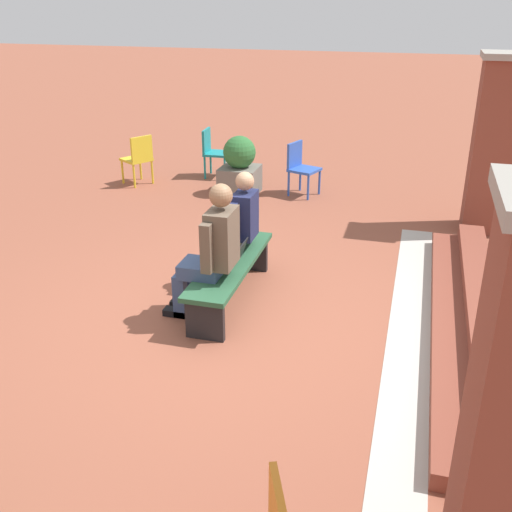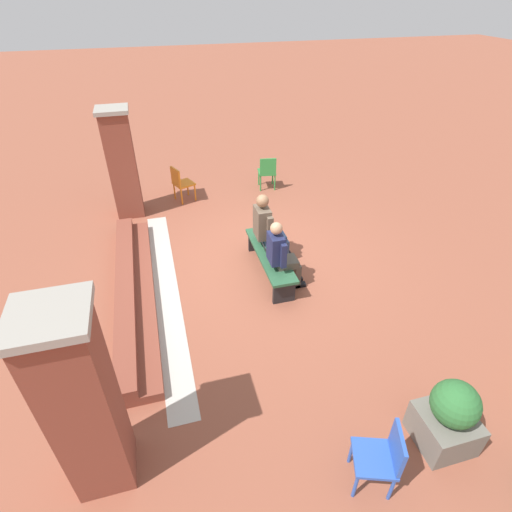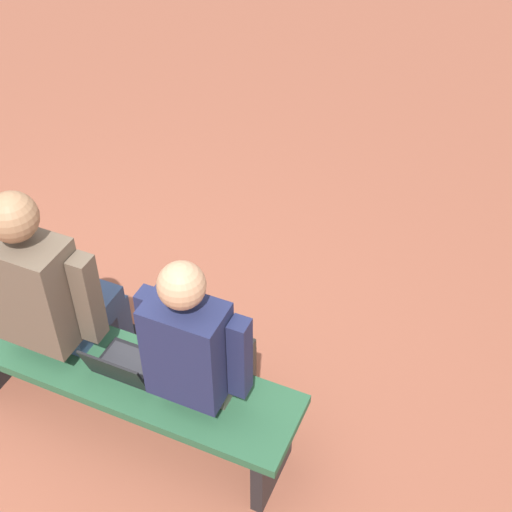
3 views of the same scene
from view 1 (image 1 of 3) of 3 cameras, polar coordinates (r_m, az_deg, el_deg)
ground_plane at (r=6.03m, az=-2.09°, el=-6.06°), size 60.00×60.00×0.00m
concrete_strip at (r=6.15m, az=14.44°, el=-6.22°), size 5.20×0.40×0.01m
brick_steps at (r=6.12m, az=19.70°, el=-5.75°), size 4.40×0.60×0.30m
brick_pillar_left_of_steps at (r=8.55m, az=21.78°, el=9.81°), size 0.64×0.64×2.33m
bench at (r=6.24m, az=-2.43°, el=-1.34°), size 1.80×0.44×0.45m
person_student at (r=6.48m, az=-1.91°, el=2.98°), size 0.51×0.65×1.30m
person_adult at (r=5.78m, az=-4.28°, el=0.69°), size 0.58×0.73×1.40m
laptop at (r=6.21m, az=-2.23°, el=0.03°), size 0.32×0.29×0.21m
plastic_chair_near_bench_left at (r=9.66m, az=4.25°, el=8.61°), size 0.54×0.54×0.84m
plastic_chair_far_right at (r=10.65m, az=-4.13°, el=10.06°), size 0.44×0.44×0.84m
plastic_chair_foreground at (r=10.35m, az=-11.11°, el=9.26°), size 0.58×0.58×0.84m
planter at (r=9.69m, az=-1.57°, el=8.45°), size 0.60×0.60×0.94m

